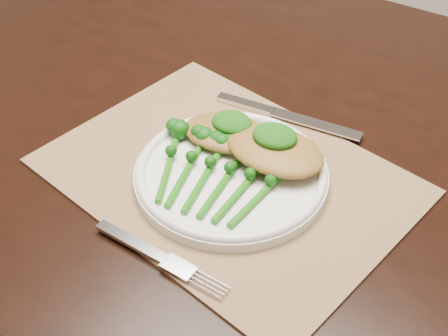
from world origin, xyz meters
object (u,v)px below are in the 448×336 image
at_px(chicken_fillet_left, 227,133).
at_px(dining_table, 222,267).
at_px(broccolini_bundle, 214,180).
at_px(placemat, 227,176).
at_px(dinner_plate, 231,173).

bearing_deg(chicken_fillet_left, dining_table, 113.51).
relative_size(dining_table, broccolini_bundle, 9.64).
height_order(placemat, chicken_fillet_left, chicken_fillet_left).
bearing_deg(chicken_fillet_left, dinner_plate, -65.64).
distance_m(placemat, broccolini_bundle, 0.04).
distance_m(dinner_plate, chicken_fillet_left, 0.07).
relative_size(dining_table, placemat, 3.78).
height_order(placemat, broccolini_bundle, broccolini_bundle).
relative_size(chicken_fillet_left, broccolini_bundle, 0.67).
distance_m(dinner_plate, broccolini_bundle, 0.03).
bearing_deg(dining_table, dinner_plate, -52.85).
height_order(dining_table, chicken_fillet_left, chicken_fillet_left).
height_order(dinner_plate, broccolini_bundle, broccolini_bundle).
bearing_deg(broccolini_bundle, placemat, 85.12).
xyz_separation_m(dining_table, broccolini_bundle, (0.08, -0.17, 0.40)).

